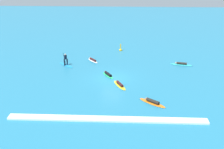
{
  "coord_description": "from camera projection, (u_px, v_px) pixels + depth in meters",
  "views": [
    {
      "loc": [
        1.5,
        -32.5,
        13.77
      ],
      "look_at": [
        0.0,
        0.0,
        0.5
      ],
      "focal_mm": 44.7,
      "sensor_mm": 36.0,
      "label": 1
    }
  ],
  "objects": [
    {
      "name": "surfer_on_orange_board",
      "position": [
        152.0,
        102.0,
        29.02
      ],
      "size": [
        2.91,
        2.57,
        0.44
      ],
      "rotation": [
        0.0,
        0.0,
        2.45
      ],
      "color": "orange",
      "rests_on": "ground_plane"
    },
    {
      "name": "ground_plane",
      "position": [
        112.0,
        78.0,
        35.33
      ],
      "size": [
        120.0,
        120.0,
        0.0
      ],
      "primitive_type": "plane",
      "color": "teal",
      "rests_on": "ground"
    },
    {
      "name": "surfer_on_green_board",
      "position": [
        108.0,
        75.0,
        35.99
      ],
      "size": [
        1.85,
        2.47,
        0.44
      ],
      "rotation": [
        0.0,
        0.0,
        2.12
      ],
      "color": "#23B266",
      "rests_on": "ground_plane"
    },
    {
      "name": "surfer_on_white_board",
      "position": [
        93.0,
        60.0,
        41.29
      ],
      "size": [
        1.94,
        2.26,
        0.4
      ],
      "rotation": [
        0.0,
        0.0,
        2.23
      ],
      "color": "white",
      "rests_on": "ground_plane"
    },
    {
      "name": "wave_crest",
      "position": [
        107.0,
        119.0,
        26.01
      ],
      "size": [
        18.69,
        0.9,
        0.18
      ],
      "primitive_type": "cube",
      "color": "white",
      "rests_on": "ground_plane"
    },
    {
      "name": "marker_buoy",
      "position": [
        121.0,
        50.0,
        46.03
      ],
      "size": [
        0.46,
        0.46,
        1.26
      ],
      "color": "yellow",
      "rests_on": "ground_plane"
    },
    {
      "name": "surfer_on_yellow_board",
      "position": [
        120.0,
        85.0,
        33.14
      ],
      "size": [
        1.89,
        3.01,
        0.42
      ],
      "rotation": [
        0.0,
        0.0,
        2.01
      ],
      "color": "yellow",
      "rests_on": "ground_plane"
    },
    {
      "name": "surfer_on_blue_board",
      "position": [
        66.0,
        62.0,
        39.52
      ],
      "size": [
        2.68,
        2.68,
        1.99
      ],
      "rotation": [
        0.0,
        0.0,
        5.5
      ],
      "color": "#1E8CD1",
      "rests_on": "ground_plane"
    },
    {
      "name": "surfer_on_teal_board",
      "position": [
        181.0,
        64.0,
        39.73
      ],
      "size": [
        3.22,
        1.31,
        0.42
      ],
      "rotation": [
        0.0,
        0.0,
        2.94
      ],
      "color": "#33C6CC",
      "rests_on": "ground_plane"
    }
  ]
}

